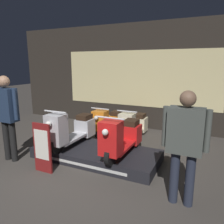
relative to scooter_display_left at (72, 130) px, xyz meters
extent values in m
plane|color=#423D38|center=(0.61, -1.07, -0.58)|extent=(30.00, 30.00, 0.00)
cube|color=#28231E|center=(0.61, 2.71, 1.02)|extent=(8.90, 0.08, 3.20)
cube|color=beige|center=(0.61, 2.67, 0.97)|extent=(4.89, 0.01, 1.70)
cube|color=black|center=(0.60, 0.02, -0.47)|extent=(2.66, 1.12, 0.22)
cube|color=silver|center=(0.60, -0.55, -0.48)|extent=(1.86, 0.01, 0.06)
cylinder|color=black|center=(0.00, -0.54, -0.18)|extent=(0.09, 0.35, 0.35)
cylinder|color=black|center=(0.00, 0.57, -0.18)|extent=(0.09, 0.35, 0.35)
cube|color=#BCBCC1|center=(0.00, 0.02, -0.19)|extent=(0.34, 1.00, 0.05)
cube|color=#BCBCC1|center=(0.00, -0.51, 0.14)|extent=(0.36, 0.31, 0.61)
cube|color=#BCBCC1|center=(0.00, 0.54, -0.09)|extent=(0.38, 0.37, 0.40)
cube|color=black|center=(0.00, 0.53, 0.17)|extent=(0.28, 0.33, 0.12)
cylinder|color=silver|center=(0.00, -0.52, 0.51)|extent=(0.52, 0.03, 0.03)
sphere|color=white|center=(0.00, -0.73, 0.31)|extent=(0.11, 0.11, 0.11)
cylinder|color=black|center=(1.20, -0.54, -0.18)|extent=(0.09, 0.35, 0.35)
cylinder|color=black|center=(1.20, 0.57, -0.18)|extent=(0.09, 0.35, 0.35)
cube|color=red|center=(1.20, 0.02, -0.19)|extent=(0.34, 1.00, 0.05)
cube|color=red|center=(1.20, -0.51, 0.14)|extent=(0.36, 0.31, 0.61)
cube|color=red|center=(1.20, 0.54, -0.09)|extent=(0.38, 0.37, 0.40)
cube|color=black|center=(1.20, 0.53, 0.17)|extent=(0.28, 0.33, 0.12)
cylinder|color=silver|center=(1.20, -0.52, 0.51)|extent=(0.52, 0.03, 0.03)
sphere|color=white|center=(1.20, -0.73, 0.31)|extent=(0.11, 0.11, 0.11)
cylinder|color=black|center=(0.14, 1.05, -0.41)|extent=(0.09, 0.35, 0.35)
cylinder|color=black|center=(0.14, 2.15, -0.41)|extent=(0.09, 0.35, 0.35)
cube|color=orange|center=(0.14, 1.60, -0.41)|extent=(0.34, 1.00, 0.05)
cube|color=orange|center=(0.14, 1.08, -0.08)|extent=(0.36, 0.31, 0.61)
cube|color=orange|center=(0.14, 2.13, -0.32)|extent=(0.38, 0.37, 0.40)
cube|color=black|center=(0.14, 2.12, -0.05)|extent=(0.28, 0.33, 0.12)
cylinder|color=silver|center=(0.14, 1.07, 0.28)|extent=(0.52, 0.03, 0.03)
sphere|color=white|center=(0.14, 0.86, 0.09)|extent=(0.11, 0.11, 0.11)
cylinder|color=black|center=(0.89, 1.05, -0.41)|extent=(0.09, 0.35, 0.35)
cylinder|color=black|center=(0.89, 2.15, -0.41)|extent=(0.09, 0.35, 0.35)
cube|color=beige|center=(0.89, 1.60, -0.41)|extent=(0.34, 1.00, 0.05)
cube|color=beige|center=(0.89, 1.08, -0.08)|extent=(0.36, 0.31, 0.61)
cube|color=beige|center=(0.89, 2.13, -0.32)|extent=(0.38, 0.37, 0.40)
cube|color=black|center=(0.89, 2.12, -0.05)|extent=(0.28, 0.33, 0.12)
cylinder|color=silver|center=(0.89, 1.07, 0.28)|extent=(0.52, 0.03, 0.03)
sphere|color=white|center=(0.89, 0.86, 0.09)|extent=(0.11, 0.11, 0.11)
cylinder|color=black|center=(-1.10, -0.80, -0.15)|extent=(0.13, 0.13, 0.85)
cylinder|color=black|center=(-0.90, -0.80, -0.15)|extent=(0.13, 0.13, 0.85)
cube|color=#1E2D47|center=(-1.00, -0.80, 0.61)|extent=(0.43, 0.24, 0.67)
cylinder|color=#1E2D47|center=(-0.74, -0.80, 0.64)|extent=(0.08, 0.08, 0.62)
sphere|color=#A87A5B|center=(-1.00, -0.80, 1.08)|extent=(0.23, 0.23, 0.23)
cylinder|color=#232838|center=(2.36, -0.80, -0.18)|extent=(0.13, 0.13, 0.80)
cylinder|color=#232838|center=(2.57, -0.80, -0.18)|extent=(0.13, 0.13, 0.80)
cube|color=#474C47|center=(2.47, -0.80, 0.53)|extent=(0.47, 0.27, 0.63)
cylinder|color=#474C47|center=(2.19, -0.80, 0.56)|extent=(0.08, 0.08, 0.58)
cylinder|color=#474C47|center=(2.74, -0.80, 0.56)|extent=(0.08, 0.08, 0.58)
sphere|color=brown|center=(2.47, -0.80, 0.97)|extent=(0.22, 0.22, 0.22)
cube|color=maroon|center=(-0.01, -0.91, -0.11)|extent=(0.39, 0.04, 0.95)
cube|color=white|center=(-0.01, -0.93, -0.04)|extent=(0.32, 0.01, 0.57)
camera|label=1|loc=(2.77, -3.80, 1.42)|focal=35.00mm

